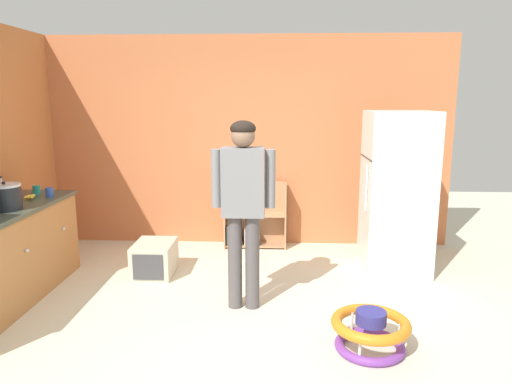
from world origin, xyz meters
name	(u,v)px	position (x,y,z in m)	size (l,w,h in m)	color
ground_plane	(234,321)	(0.00, 0.00, 0.00)	(12.00, 12.00, 0.00)	beige
back_wall	(249,142)	(0.00, 2.33, 1.35)	(5.20, 0.06, 2.70)	#C86F42
refrigerator	(397,193)	(1.68, 1.32, 0.89)	(0.73, 0.68, 1.78)	white
bookshelf	(251,219)	(0.03, 2.14, 0.36)	(0.80, 0.28, 0.85)	tan
standing_person	(243,197)	(0.07, 0.29, 1.05)	(0.57, 0.23, 1.72)	#534E4F
baby_walker	(370,331)	(1.09, -0.44, 0.16)	(0.60, 0.60, 0.32)	purple
pet_carrier	(155,259)	(-0.97, 1.07, 0.18)	(0.42, 0.55, 0.36)	beige
crock_pot	(5,197)	(-2.13, 0.31, 1.02)	(0.29, 0.29, 0.27)	black
banana_bunch	(31,197)	(-2.14, 0.78, 0.93)	(0.12, 0.16, 0.04)	yellow
clear_bottle	(2,191)	(-2.40, 0.72, 1.00)	(0.07, 0.07, 0.25)	silver
teal_cup	(37,190)	(-2.21, 1.03, 0.95)	(0.08, 0.08, 0.10)	teal
orange_cup	(11,198)	(-2.25, 0.60, 0.95)	(0.08, 0.08, 0.10)	orange
red_cup	(18,193)	(-2.32, 0.87, 0.95)	(0.08, 0.08, 0.10)	red
blue_cup	(49,192)	(-2.01, 0.91, 0.95)	(0.08, 0.08, 0.10)	blue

